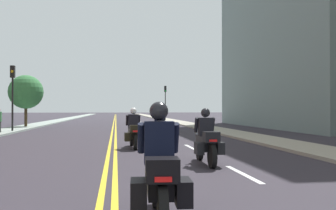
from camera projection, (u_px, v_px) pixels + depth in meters
name	position (u px, v px, depth m)	size (l,w,h in m)	color
ground_plane	(115.00, 121.00, 47.79)	(264.00, 264.00, 0.00)	#2F2B33
sidewalk_left	(57.00, 121.00, 46.75)	(2.17, 144.00, 0.12)	#8F9B93
sidewalk_right	(170.00, 120.00, 48.84)	(2.17, 144.00, 0.12)	#A19B89
centreline_yellow_inner	(114.00, 121.00, 47.78)	(0.12, 132.00, 0.01)	yellow
centreline_yellow_outer	(116.00, 121.00, 47.81)	(0.12, 132.00, 0.01)	yellow
lane_dashes_white	(153.00, 128.00, 29.44)	(0.14, 56.40, 0.01)	silver
building_right_1	(294.00, 3.00, 31.54)	(6.65, 21.13, 21.71)	gray
motorcycle_0	(159.00, 174.00, 4.87)	(0.78, 2.10, 1.65)	black
motorcycle_1	(206.00, 141.00, 10.12)	(0.77, 2.20, 1.58)	black
motorcycle_2	(134.00, 132.00, 14.39)	(0.78, 2.25, 1.62)	black
motorcycle_3	(160.00, 126.00, 19.28)	(0.76, 2.18, 1.60)	black
traffic_light_near	(13.00, 86.00, 24.10)	(0.28, 0.38, 4.46)	black
traffic_light_far	(165.00, 97.00, 48.51)	(0.28, 0.38, 4.69)	black
street_tree_1	(26.00, 92.00, 30.38)	(2.83, 2.83, 4.43)	#463621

